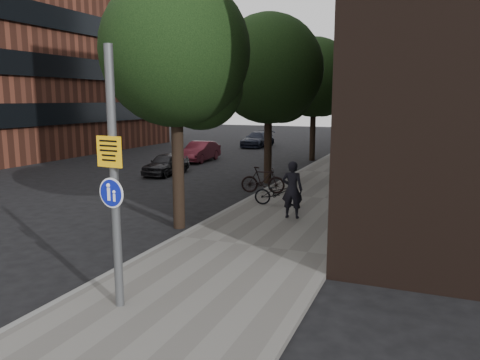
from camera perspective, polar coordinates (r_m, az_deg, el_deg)
The scene contains 15 objects.
ground at distance 9.79m, azimuth -7.04°, elevation -13.93°, with size 120.00×120.00×0.00m, color black.
sidewalk at distance 18.69m, azimuth 8.70°, elevation -2.25°, with size 4.50×60.00×0.12m, color #65635E.
curb_edge at distance 19.31m, azimuth 2.20°, elevation -1.74°, with size 0.15×60.00×0.13m, color slate.
street_tree_near at distance 14.30m, azimuth -7.32°, elevation 14.47°, with size 4.40×4.40×7.50m.
street_tree_mid at distance 22.10m, azimuth 3.81°, elevation 12.86°, with size 5.00×5.00×7.80m.
street_tree_far at distance 30.76m, azimuth 9.21°, elevation 11.89°, with size 5.00×5.00×7.80m.
signpost at distance 8.66m, azimuth -15.08°, elevation 0.09°, with size 0.55×0.16×4.75m.
pedestrian at distance 15.19m, azimuth 6.38°, elevation -1.16°, with size 0.68×0.45×1.87m, color black.
parked_bike_facade_near at distance 17.50m, azimuth 13.12°, elevation -1.63°, with size 0.55×1.58×0.83m, color black.
parked_bike_facade_far at distance 20.55m, azimuth 13.83°, elevation 0.11°, with size 0.42×1.49×0.89m, color black.
parked_bike_curb_near at distance 17.04m, azimuth 4.67°, elevation -1.58°, with size 0.60×1.72×0.90m, color black.
parked_bike_curb_far at distance 19.17m, azimuth 2.81°, elevation -0.01°, with size 0.51×1.81×1.09m, color black.
parked_car_near at distance 24.96m, azimuth -9.00°, elevation 1.96°, with size 1.35×3.36×1.15m, color black.
parked_car_mid at distance 30.13m, azimuth -4.90°, elevation 3.49°, with size 1.34×3.83×1.26m, color maroon.
parked_car_far at distance 39.22m, azimuth 2.18°, elevation 4.98°, with size 1.76×4.34×1.26m, color black.
Camera 1 is at (4.42, -7.80, 3.93)m, focal length 35.00 mm.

